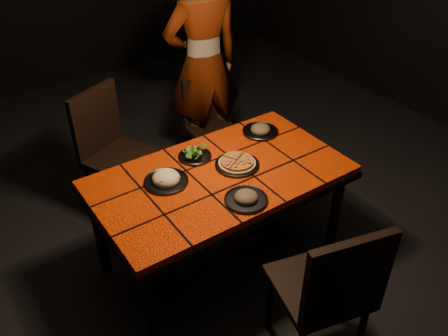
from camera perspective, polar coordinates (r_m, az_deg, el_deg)
room_shell at (r=2.62m, az=-0.56°, el=12.71°), size 6.04×7.04×3.08m
dining_table at (r=3.04m, az=-0.47°, el=-1.88°), size 1.62×0.92×0.75m
chair_near at (r=2.58m, az=12.64°, el=-13.95°), size 0.56×0.56×1.03m
chair_far_left at (r=3.69m, az=-13.51°, el=2.72°), size 0.61×0.61×1.01m
chair_far_right at (r=4.10m, az=-1.79°, el=5.84°), size 0.42×0.42×0.86m
diner at (r=4.04m, az=-2.51°, el=12.34°), size 0.73×0.53×1.87m
plate_pizza at (r=3.05m, az=1.58°, el=0.56°), size 0.33×0.33×0.04m
plate_pasta at (r=2.92m, az=-6.98°, el=-1.36°), size 0.28×0.28×0.09m
plate_salad at (r=3.13m, az=-3.53°, el=1.67°), size 0.22×0.22×0.07m
plate_mushroom_a at (r=2.77m, az=2.68°, el=-3.59°), size 0.26×0.26×0.08m
plate_mushroom_b at (r=3.41m, az=4.40°, el=4.61°), size 0.26×0.26×0.08m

